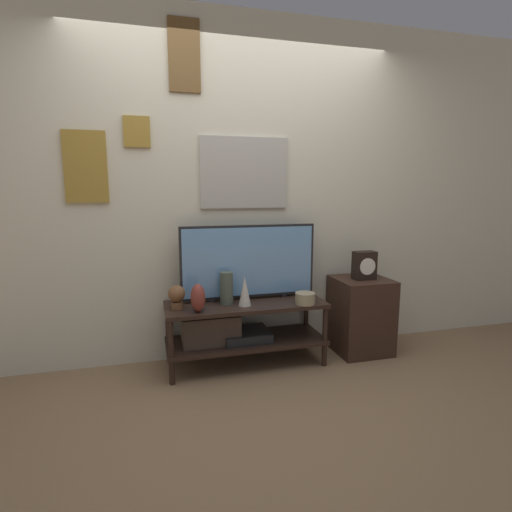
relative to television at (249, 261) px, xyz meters
name	(u,v)px	position (x,y,z in m)	size (l,w,h in m)	color
ground_plane	(254,379)	(-0.05, -0.36, -0.80)	(12.00, 12.00, 0.00)	#846647
wall_back	(236,190)	(-0.06, 0.17, 0.55)	(6.40, 0.08, 2.70)	beige
media_console	(234,327)	(-0.15, -0.10, -0.49)	(1.23, 0.45, 0.50)	black
television	(249,261)	(0.00, 0.00, 0.00)	(1.07, 0.05, 0.59)	black
vase_tall_ceramic	(226,288)	(-0.20, -0.09, -0.18)	(0.10, 0.10, 0.25)	#4C5647
vase_slim_bronze	(245,291)	(-0.07, -0.17, -0.19)	(0.09, 0.09, 0.23)	beige
vase_urn_stoneware	(198,298)	(-0.43, -0.23, -0.20)	(0.10, 0.14, 0.20)	brown
vase_wide_bowl	(305,298)	(0.38, -0.25, -0.26)	(0.15, 0.15, 0.09)	tan
decorative_bust	(177,295)	(-0.57, -0.12, -0.20)	(0.12, 0.12, 0.18)	brown
side_table	(360,315)	(0.95, -0.09, -0.49)	(0.44, 0.44, 0.63)	#382319
mantel_clock	(364,265)	(0.95, -0.11, -0.06)	(0.18, 0.11, 0.23)	black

